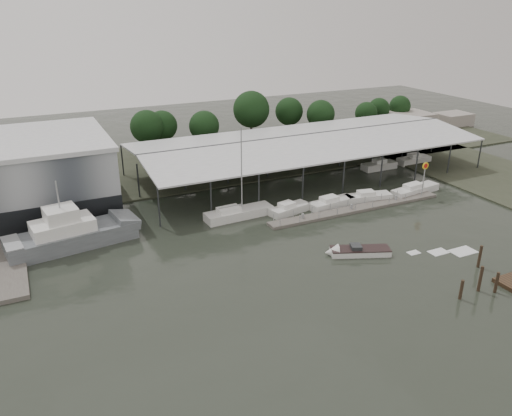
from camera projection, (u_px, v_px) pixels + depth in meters
name	position (u px, v px, depth m)	size (l,w,h in m)	color
ground	(302.00, 262.00, 57.11)	(200.00, 200.00, 0.00)	#272C24
land_strip_far	(187.00, 163.00, 92.12)	(140.00, 30.00, 0.30)	#383B2C
land_strip_east	(504.00, 180.00, 83.37)	(20.00, 60.00, 0.30)	#383B2C
storage_warehouse	(18.00, 176.00, 68.92)	(24.50, 20.50, 10.50)	#979CA1
covered_boat_shed	(306.00, 138.00, 84.93)	(58.24, 24.00, 6.96)	silver
trawler_dock	(12.00, 261.00, 56.73)	(3.00, 18.00, 0.50)	#625E56
floating_dock	(357.00, 209.00, 71.36)	(28.00, 2.00, 1.40)	#625E56
shell_fuel_sign	(425.00, 173.00, 74.73)	(1.10, 0.18, 5.55)	#979A9D
distant_commercial_buildings	(423.00, 121.00, 117.25)	(22.00, 8.00, 4.00)	gray
grey_trawler	(73.00, 234.00, 60.40)	(16.10, 6.96, 8.84)	slate
white_sailboat	(238.00, 213.00, 68.67)	(9.77, 3.08, 12.95)	silver
speedboat_underway	(355.00, 251.00, 58.64)	(17.78, 8.48, 2.00)	silver
moored_cruiser_0	(289.00, 209.00, 70.24)	(6.49, 3.55, 1.70)	silver
moored_cruiser_1	(331.00, 203.00, 72.39)	(7.48, 3.00, 1.70)	silver
moored_cruiser_2	(368.00, 197.00, 74.54)	(7.24, 3.46, 1.70)	silver
moored_cruiser_3	(415.00, 190.00, 77.50)	(8.92, 3.34, 1.70)	silver
mooring_pilings	(500.00, 288.00, 49.88)	(7.20, 10.18, 3.57)	#392A1C
horizon_tree_line	(267.00, 116.00, 102.62)	(65.99, 11.05, 11.16)	black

